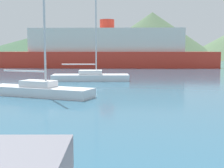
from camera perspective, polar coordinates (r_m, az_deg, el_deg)
name	(u,v)px	position (r m, az deg, el deg)	size (l,w,h in m)	color
sailboat_inner	(91,76)	(27.44, -3.93, 1.47)	(7.00, 4.16, 9.77)	silver
sailboat_middle	(39,89)	(18.43, -13.26, -0.91)	(6.66, 2.14, 8.42)	silver
ferry_distant	(107,50)	(51.47, -0.90, 6.15)	(35.44, 17.78, 7.68)	red
hill_west	(27,48)	(115.48, -15.24, 6.31)	(49.14, 49.14, 7.03)	#38563D
hill_central	(152,36)	(99.61, 7.35, 8.73)	(42.26, 42.26, 14.64)	#4C6647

